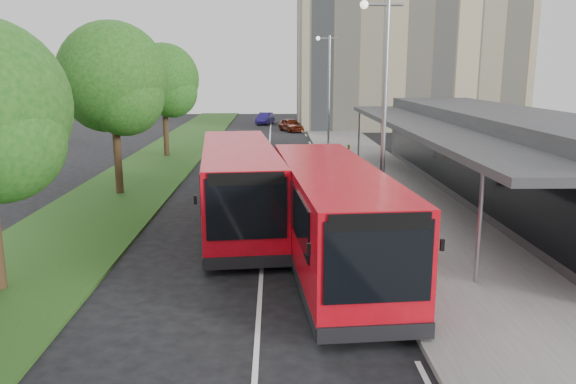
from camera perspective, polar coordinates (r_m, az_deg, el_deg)
name	(u,v)px	position (r m, az deg, el deg)	size (l,w,h in m)	color
ground	(263,253)	(18.34, -2.59, -6.26)	(120.00, 120.00, 0.00)	black
pavement	(357,157)	(38.24, 7.06, 3.52)	(5.00, 80.00, 0.15)	slate
grass_verge	(164,158)	(38.55, -12.46, 3.36)	(5.00, 80.00, 0.10)	#224917
lane_centre_line	(268,172)	(32.91, -2.07, 2.07)	(0.12, 70.00, 0.01)	silver
kerb_dashes	(319,161)	(36.96, 3.13, 3.19)	(0.12, 56.00, 0.01)	silver
office_block	(406,39)	(61.01, 11.91, 14.99)	(22.00, 12.00, 18.00)	tan
station_building	(501,154)	(27.72, 20.83, 3.62)	(7.70, 26.00, 4.00)	#2D2D30
tree_mid	(113,84)	(27.47, -17.34, 10.42)	(5.01, 5.01, 8.06)	#342215
tree_far	(164,84)	(39.16, -12.52, 10.67)	(4.75, 4.75, 7.64)	#342215
lamp_post_near	(382,103)	(19.77, 9.55, 8.89)	(1.44, 0.28, 8.00)	gray
lamp_post_far	(328,87)	(39.58, 4.07, 10.63)	(1.44, 0.28, 8.00)	gray
bus_main	(332,216)	(16.82, 4.47, -2.46)	(3.55, 10.91, 3.04)	red
bus_second	(239,186)	(21.21, -5.03, 0.65)	(3.85, 11.04, 3.07)	red
litter_bin	(367,178)	(28.35, 8.06, 1.45)	(0.46, 0.46, 0.82)	#392A17
bollard	(348,152)	(36.95, 6.16, 4.08)	(0.15, 0.15, 0.92)	#DB9A0B
car_near	(291,125)	(54.92, 0.30, 6.84)	(1.50, 3.72, 1.27)	#571A0C
car_far	(265,118)	(62.58, -2.34, 7.49)	(1.33, 3.82, 1.26)	navy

